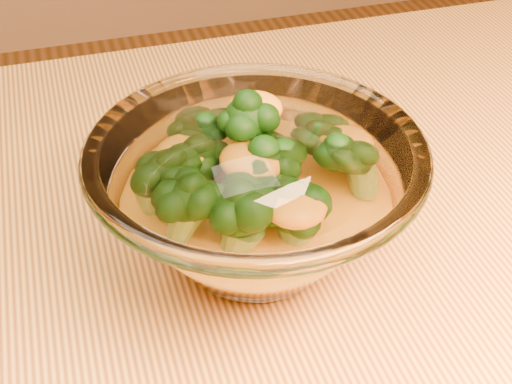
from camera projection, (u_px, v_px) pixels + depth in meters
glass_bowl at (256, 198)px, 0.48m from camera, size 0.23×0.23×0.10m
cheese_sauce at (256, 221)px, 0.50m from camera, size 0.13×0.13×0.04m
broccoli_heap at (251, 174)px, 0.48m from camera, size 0.16×0.14×0.08m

